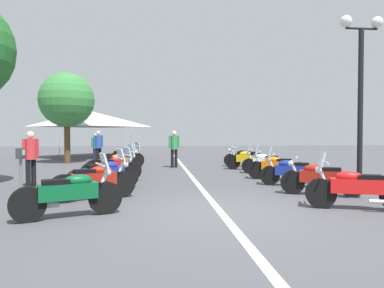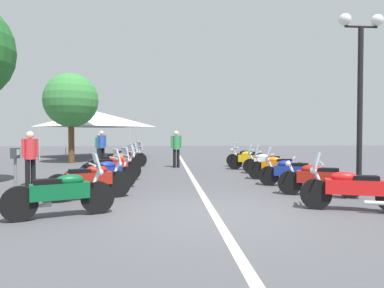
{
  "view_description": "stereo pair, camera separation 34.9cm",
  "coord_description": "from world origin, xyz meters",
  "views": [
    {
      "loc": [
        -6.73,
        1.28,
        1.58
      ],
      "look_at": [
        5.78,
        0.0,
        1.22
      ],
      "focal_mm": 32.1,
      "sensor_mm": 36.0,
      "label": 1
    },
    {
      "loc": [
        -6.73,
        0.93,
        1.58
      ],
      "look_at": [
        5.78,
        0.0,
        1.22
      ],
      "focal_mm": 32.1,
      "sensor_mm": 36.0,
      "label": 2
    }
  ],
  "objects": [
    {
      "name": "motorcycle_left_row_4",
      "position": [
        6.34,
        2.88,
        0.47
      ],
      "size": [
        1.12,
        1.96,
        1.22
      ],
      "rotation": [
        0.0,
        0.0,
        -1.1
      ],
      "color": "black",
      "rests_on": "ground_plane"
    },
    {
      "name": "bystander_2",
      "position": [
        3.93,
        5.04,
        0.98
      ],
      "size": [
        0.44,
        0.36,
        1.67
      ],
      "rotation": [
        0.0,
        0.0,
        4.06
      ],
      "color": "black",
      "rests_on": "ground_plane"
    },
    {
      "name": "roadside_tree_0",
      "position": [
        12.51,
        6.14,
        3.42
      ],
      "size": [
        2.93,
        2.93,
        4.91
      ],
      "color": "brown",
      "rests_on": "ground_plane"
    },
    {
      "name": "motorcycle_left_row_6",
      "position": [
        9.71,
        2.82,
        0.47
      ],
      "size": [
        1.31,
        1.89,
        1.21
      ],
      "rotation": [
        0.0,
        0.0,
        -0.99
      ],
      "color": "black",
      "rests_on": "ground_plane"
    },
    {
      "name": "motorcycle_left_row_2",
      "position": [
        3.14,
        2.76,
        0.46
      ],
      "size": [
        1.26,
        1.9,
        1.2
      ],
      "rotation": [
        0.0,
        0.0,
        -1.01
      ],
      "color": "black",
      "rests_on": "ground_plane"
    },
    {
      "name": "lane_centre_stripe",
      "position": [
        6.43,
        0.0,
        0.0
      ],
      "size": [
        25.96,
        0.16,
        0.01
      ],
      "primitive_type": "cube",
      "color": "beige",
      "rests_on": "ground_plane"
    },
    {
      "name": "traffic_cone_0",
      "position": [
        4.29,
        -4.02,
        0.29
      ],
      "size": [
        0.36,
        0.36,
        0.61
      ],
      "color": "orange",
      "rests_on": "ground_plane"
    },
    {
      "name": "motorcycle_right_row_4",
      "position": [
        6.56,
        -3.02,
        0.46
      ],
      "size": [
        1.0,
        1.84,
        1.19
      ],
      "rotation": [
        0.0,
        0.0,
        1.15
      ],
      "color": "black",
      "rests_on": "ground_plane"
    },
    {
      "name": "bystander_1",
      "position": [
        12.22,
        4.57,
        0.95
      ],
      "size": [
        0.39,
        0.41,
        1.62
      ],
      "rotation": [
        0.0,
        0.0,
        3.89
      ],
      "color": "#1E2338",
      "rests_on": "ground_plane"
    },
    {
      "name": "motorcycle_left_row_7",
      "position": [
        11.22,
        2.99,
        0.45
      ],
      "size": [
        1.15,
        1.95,
        0.99
      ],
      "rotation": [
        0.0,
        0.0,
        -1.08
      ],
      "color": "black",
      "rests_on": "ground_plane"
    },
    {
      "name": "parking_meter",
      "position": [
        0.74,
        4.11,
        0.9
      ],
      "size": [
        0.19,
        0.14,
        1.29
      ],
      "rotation": [
        0.0,
        0.0,
        -1.67
      ],
      "color": "slate",
      "rests_on": "ground_plane"
    },
    {
      "name": "motorcycle_right_row_6",
      "position": [
        9.6,
        -3.02,
        0.45
      ],
      "size": [
        0.94,
        2.1,
        0.99
      ],
      "rotation": [
        0.0,
        0.0,
        1.26
      ],
      "color": "black",
      "rests_on": "ground_plane"
    },
    {
      "name": "motorcycle_right_row_5",
      "position": [
        8.1,
        -2.77,
        0.47
      ],
      "size": [
        1.11,
        1.99,
        1.22
      ],
      "rotation": [
        0.0,
        0.0,
        1.11
      ],
      "color": "black",
      "rests_on": "ground_plane"
    },
    {
      "name": "motorcycle_right_row_3",
      "position": [
        4.78,
        -2.86,
        0.46
      ],
      "size": [
        1.02,
        1.96,
        1.2
      ],
      "rotation": [
        0.0,
        0.0,
        1.16
      ],
      "color": "black",
      "rests_on": "ground_plane"
    },
    {
      "name": "bystander_0",
      "position": [
        9.52,
        0.47,
        1.03
      ],
      "size": [
        0.32,
        0.52,
        1.75
      ],
      "rotation": [
        0.0,
        0.0,
        3.34
      ],
      "color": "black",
      "rests_on": "ground_plane"
    },
    {
      "name": "ground_plane",
      "position": [
        0.0,
        0.0,
        0.0
      ],
      "size": [
        80.0,
        80.0,
        0.0
      ],
      "primitive_type": "plane",
      "color": "#4C4C51"
    },
    {
      "name": "motorcycle_left_row_3",
      "position": [
        4.9,
        2.75,
        0.47
      ],
      "size": [
        1.04,
        1.94,
        1.22
      ],
      "rotation": [
        0.0,
        0.0,
        -1.14
      ],
      "color": "black",
      "rests_on": "ground_plane"
    },
    {
      "name": "motorcycle_right_row_1",
      "position": [
        1.69,
        -2.91,
        0.45
      ],
      "size": [
        1.04,
        1.92,
        0.99
      ],
      "rotation": [
        0.0,
        0.0,
        1.14
      ],
      "color": "black",
      "rests_on": "ground_plane"
    },
    {
      "name": "event_tent",
      "position": [
        17.47,
        5.93,
        2.65
      ],
      "size": [
        6.04,
        6.04,
        3.2
      ],
      "color": "white",
      "rests_on": "ground_plane"
    },
    {
      "name": "motorcycle_left_row_1",
      "position": [
        1.68,
        2.77,
        0.47
      ],
      "size": [
        1.03,
        1.92,
        1.22
      ],
      "rotation": [
        0.0,
        0.0,
        -1.14
      ],
      "color": "black",
      "rests_on": "ground_plane"
    },
    {
      "name": "motorcycle_right_row_2",
      "position": [
        3.29,
        -2.8,
        0.46
      ],
      "size": [
        1.04,
        1.85,
        1.19
      ],
      "rotation": [
        0.0,
        0.0,
        1.13
      ],
      "color": "black",
      "rests_on": "ground_plane"
    },
    {
      "name": "bystander_3",
      "position": [
        11.08,
        4.24,
        1.04
      ],
      "size": [
        0.39,
        0.41,
        1.76
      ],
      "rotation": [
        0.0,
        0.0,
        0.74
      ],
      "color": "black",
      "rests_on": "ground_plane"
    },
    {
      "name": "motorcycle_right_row_0",
      "position": [
        0.02,
        -2.86,
        0.47
      ],
      "size": [
        0.95,
        2.03,
        1.21
      ],
      "rotation": [
        0.0,
        0.0,
        1.24
      ],
      "color": "black",
      "rests_on": "ground_plane"
    },
    {
      "name": "motorcycle_left_row_5",
      "position": [
        8.1,
        2.93,
        0.46
      ],
      "size": [
        0.97,
        1.96,
        1.2
      ],
      "rotation": [
        0.0,
        0.0,
        -1.19
      ],
      "color": "black",
      "rests_on": "ground_plane"
    },
    {
      "name": "street_lamp_twin_globe",
      "position": [
        2.17,
        -4.27,
        3.29
      ],
      "size": [
        0.32,
        1.22,
        4.8
      ],
      "color": "black",
      "rests_on": "ground_plane"
    },
    {
      "name": "motorcycle_left_row_0",
      "position": [
        -0.08,
        2.92,
        0.47
      ],
      "size": [
        0.97,
        1.94,
        1.21
      ],
      "rotation": [
        0.0,
        0.0,
        -1.18
      ],
      "color": "black",
      "rests_on": "ground_plane"
    }
  ]
}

